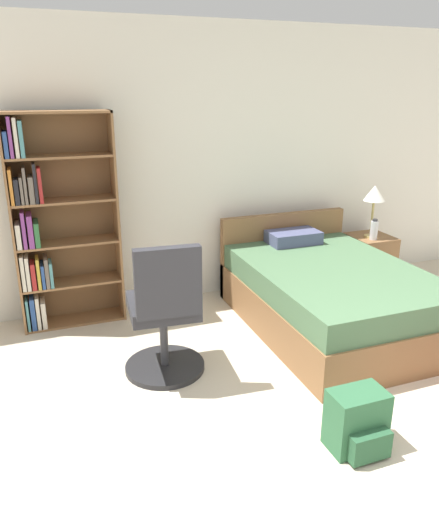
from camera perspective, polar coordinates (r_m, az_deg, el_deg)
wall_back at (r=4.89m, az=-0.79°, el=10.28°), size 9.00×0.06×2.60m
bookshelf at (r=4.47m, az=-18.52°, el=3.32°), size 0.87×0.28×1.84m
bed at (r=4.51m, az=12.27°, el=-4.23°), size 1.34×1.95×0.82m
office_chair at (r=3.59m, az=-6.26°, el=-6.90°), size 0.59×0.63×1.05m
nightstand at (r=5.61m, az=16.70°, el=-0.36°), size 0.42×0.47×0.52m
table_lamp at (r=5.38m, az=17.28°, el=6.62°), size 0.22×0.22×0.55m
water_bottle at (r=5.39m, az=17.24°, el=2.87°), size 0.08×0.08×0.22m
backpack_green at (r=3.15m, az=15.52°, el=-17.85°), size 0.33×0.28×0.37m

